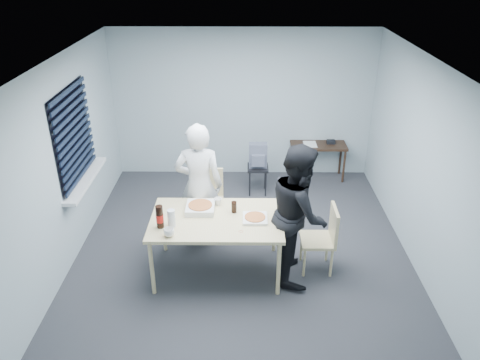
{
  "coord_description": "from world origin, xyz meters",
  "views": [
    {
      "loc": [
        0.02,
        -5.33,
        3.78
      ],
      "look_at": [
        -0.03,
        0.1,
        1.04
      ],
      "focal_mm": 35.0,
      "sensor_mm": 36.0,
      "label": 1
    }
  ],
  "objects_px": {
    "mug_a": "(169,232)",
    "person_white": "(199,186)",
    "mug_b": "(218,202)",
    "stool": "(258,173)",
    "backpack": "(258,156)",
    "side_table": "(318,149)",
    "chair_right": "(325,235)",
    "person_black": "(299,213)",
    "soda_bottle": "(160,217)",
    "chair_far": "(209,195)",
    "dining_table": "(217,222)"
  },
  "relations": [
    {
      "from": "side_table",
      "to": "chair_right",
      "type": "bearing_deg",
      "value": -96.22
    },
    {
      "from": "mug_b",
      "to": "soda_bottle",
      "type": "bearing_deg",
      "value": -140.26
    },
    {
      "from": "stool",
      "to": "soda_bottle",
      "type": "xyz_separation_m",
      "value": [
        -1.22,
        -2.35,
        0.55
      ]
    },
    {
      "from": "stool",
      "to": "chair_far",
      "type": "bearing_deg",
      "value": -125.69
    },
    {
      "from": "mug_b",
      "to": "dining_table",
      "type": "bearing_deg",
      "value": -90.27
    },
    {
      "from": "chair_far",
      "to": "mug_a",
      "type": "height_order",
      "value": "chair_far"
    },
    {
      "from": "side_table",
      "to": "mug_a",
      "type": "relative_size",
      "value": 7.89
    },
    {
      "from": "dining_table",
      "to": "mug_a",
      "type": "xyz_separation_m",
      "value": [
        -0.52,
        -0.39,
        0.11
      ]
    },
    {
      "from": "backpack",
      "to": "dining_table",
      "type": "bearing_deg",
      "value": -120.79
    },
    {
      "from": "dining_table",
      "to": "soda_bottle",
      "type": "bearing_deg",
      "value": -162.36
    },
    {
      "from": "dining_table",
      "to": "person_white",
      "type": "height_order",
      "value": "person_white"
    },
    {
      "from": "backpack",
      "to": "mug_b",
      "type": "distance_m",
      "value": 1.89
    },
    {
      "from": "soda_bottle",
      "to": "mug_a",
      "type": "bearing_deg",
      "value": -55.07
    },
    {
      "from": "dining_table",
      "to": "backpack",
      "type": "distance_m",
      "value": 2.21
    },
    {
      "from": "chair_right",
      "to": "side_table",
      "type": "xyz_separation_m",
      "value": [
        0.29,
        2.66,
        0.06
      ]
    },
    {
      "from": "chair_right",
      "to": "mug_a",
      "type": "bearing_deg",
      "value": -166.36
    },
    {
      "from": "mug_a",
      "to": "person_white",
      "type": "bearing_deg",
      "value": 76.56
    },
    {
      "from": "person_white",
      "to": "backpack",
      "type": "xyz_separation_m",
      "value": [
        0.83,
        1.47,
        -0.2
      ]
    },
    {
      "from": "side_table",
      "to": "mug_b",
      "type": "relative_size",
      "value": 9.71
    },
    {
      "from": "person_white",
      "to": "side_table",
      "type": "xyz_separation_m",
      "value": [
        1.91,
        2.05,
        -0.32
      ]
    },
    {
      "from": "chair_far",
      "to": "chair_right",
      "type": "relative_size",
      "value": 1.0
    },
    {
      "from": "stool",
      "to": "backpack",
      "type": "bearing_deg",
      "value": -90.0
    },
    {
      "from": "chair_far",
      "to": "chair_right",
      "type": "distance_m",
      "value": 1.86
    },
    {
      "from": "person_white",
      "to": "backpack",
      "type": "relative_size",
      "value": 4.27
    },
    {
      "from": "dining_table",
      "to": "person_black",
      "type": "relative_size",
      "value": 0.91
    },
    {
      "from": "backpack",
      "to": "mug_a",
      "type": "height_order",
      "value": "backpack"
    },
    {
      "from": "person_black",
      "to": "soda_bottle",
      "type": "relative_size",
      "value": 6.17
    },
    {
      "from": "chair_far",
      "to": "backpack",
      "type": "height_order",
      "value": "backpack"
    },
    {
      "from": "person_black",
      "to": "stool",
      "type": "relative_size",
      "value": 3.69
    },
    {
      "from": "chair_far",
      "to": "mug_b",
      "type": "relative_size",
      "value": 8.9
    },
    {
      "from": "backpack",
      "to": "soda_bottle",
      "type": "distance_m",
      "value": 2.65
    },
    {
      "from": "stool",
      "to": "mug_b",
      "type": "relative_size",
      "value": 4.8
    },
    {
      "from": "mug_b",
      "to": "stool",
      "type": "bearing_deg",
      "value": 72.71
    },
    {
      "from": "stool",
      "to": "backpack",
      "type": "distance_m",
      "value": 0.31
    },
    {
      "from": "side_table",
      "to": "backpack",
      "type": "height_order",
      "value": "backpack"
    },
    {
      "from": "chair_far",
      "to": "mug_b",
      "type": "height_order",
      "value": "chair_far"
    },
    {
      "from": "chair_right",
      "to": "mug_a",
      "type": "height_order",
      "value": "chair_right"
    },
    {
      "from": "chair_right",
      "to": "side_table",
      "type": "distance_m",
      "value": 2.67
    },
    {
      "from": "mug_a",
      "to": "mug_b",
      "type": "xyz_separation_m",
      "value": [
        0.52,
        0.73,
        -0.0
      ]
    },
    {
      "from": "person_white",
      "to": "person_black",
      "type": "height_order",
      "value": "same"
    },
    {
      "from": "stool",
      "to": "person_white",
      "type": "bearing_deg",
      "value": -119.38
    },
    {
      "from": "chair_far",
      "to": "mug_b",
      "type": "bearing_deg",
      "value": -76.72
    },
    {
      "from": "chair_right",
      "to": "mug_b",
      "type": "height_order",
      "value": "chair_right"
    },
    {
      "from": "backpack",
      "to": "chair_right",
      "type": "bearing_deg",
      "value": -85.11
    },
    {
      "from": "person_black",
      "to": "mug_a",
      "type": "distance_m",
      "value": 1.56
    },
    {
      "from": "backpack",
      "to": "person_black",
      "type": "bearing_deg",
      "value": -94.7
    },
    {
      "from": "soda_bottle",
      "to": "person_black",
      "type": "bearing_deg",
      "value": 5.97
    },
    {
      "from": "chair_right",
      "to": "mug_b",
      "type": "distance_m",
      "value": 1.42
    },
    {
      "from": "dining_table",
      "to": "chair_right",
      "type": "height_order",
      "value": "chair_right"
    },
    {
      "from": "dining_table",
      "to": "chair_far",
      "type": "xyz_separation_m",
      "value": [
        -0.18,
        1.11,
        -0.21
      ]
    }
  ]
}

